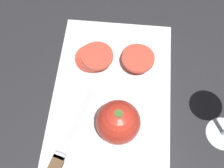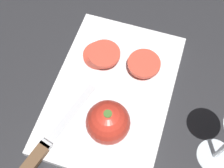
{
  "view_description": "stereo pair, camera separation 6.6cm",
  "coord_description": "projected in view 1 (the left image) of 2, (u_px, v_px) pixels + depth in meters",
  "views": [
    {
      "loc": [
        0.29,
        0.06,
        0.63
      ],
      "look_at": [
        -0.01,
        0.03,
        0.05
      ],
      "focal_mm": 50.0,
      "sensor_mm": 36.0,
      "label": 1
    },
    {
      "loc": [
        0.28,
        0.13,
        0.63
      ],
      "look_at": [
        -0.01,
        0.03,
        0.05
      ],
      "focal_mm": 50.0,
      "sensor_mm": 36.0,
      "label": 2
    }
  ],
  "objects": [
    {
      "name": "ground_plane",
      "position": [
        96.0,
        98.0,
        0.7
      ],
      "size": [
        3.0,
        3.0,
        0.0
      ],
      "primitive_type": "plane",
      "color": "#28282B"
    },
    {
      "name": "cutting_board",
      "position": [
        112.0,
        92.0,
        0.7
      ],
      "size": [
        0.38,
        0.26,
        0.02
      ],
      "color": "white",
      "rests_on": "ground_plane"
    },
    {
      "name": "tomato_slice_stack_near",
      "position": [
        137.0,
        58.0,
        0.71
      ],
      "size": [
        0.09,
        0.08,
        0.03
      ],
      "color": "#DB4C38",
      "rests_on": "cutting_board"
    },
    {
      "name": "whole_tomato",
      "position": [
        118.0,
        122.0,
        0.61
      ],
      "size": [
        0.09,
        0.09,
        0.09
      ],
      "color": "red",
      "rests_on": "cutting_board"
    },
    {
      "name": "tomato_slice_stack_far",
      "position": [
        94.0,
        57.0,
        0.71
      ],
      "size": [
        0.08,
        0.09,
        0.03
      ],
      "color": "#DB4C38",
      "rests_on": "cutting_board"
    }
  ]
}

